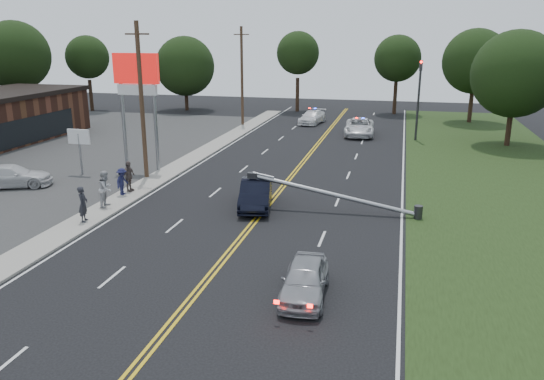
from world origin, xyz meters
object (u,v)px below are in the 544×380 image
(crashed_sedan, at_px, (256,194))
(bystander_d, at_px, (129,176))
(waiting_sedan, at_px, (305,279))
(utility_pole_mid, at_px, (142,101))
(emergency_a, at_px, (359,127))
(pylon_sign, at_px, (137,84))
(fallen_streetlight, at_px, (343,196))
(bystander_c, at_px, (122,181))
(bystander_a, at_px, (83,204))
(parked_car, at_px, (11,176))
(small_sign, at_px, (79,141))
(emergency_b, at_px, (312,117))
(traffic_signal, at_px, (419,93))
(bystander_b, at_px, (106,189))
(utility_pole_far, at_px, (242,76))

(crashed_sedan, distance_m, bystander_d, 8.13)
(waiting_sedan, bearing_deg, utility_pole_mid, 130.46)
(waiting_sedan, relative_size, emergency_a, 0.68)
(pylon_sign, relative_size, bystander_d, 4.35)
(fallen_streetlight, height_order, emergency_a, fallen_streetlight)
(bystander_c, bearing_deg, bystander_a, -170.57)
(parked_car, height_order, bystander_d, bystander_d)
(bystander_d, bearing_deg, small_sign, 65.09)
(emergency_b, bearing_deg, pylon_sign, -100.77)
(crashed_sedan, bearing_deg, bystander_a, -160.43)
(crashed_sedan, height_order, emergency_a, emergency_a)
(waiting_sedan, bearing_deg, bystander_d, 137.15)
(traffic_signal, relative_size, utility_pole_mid, 0.70)
(utility_pole_mid, bearing_deg, emergency_a, 57.28)
(small_sign, xyz_separation_m, emergency_a, (17.15, 19.21, -1.54))
(emergency_a, distance_m, bystander_a, 30.18)
(small_sign, height_order, bystander_b, small_sign)
(bystander_a, bearing_deg, small_sign, 19.52)
(pylon_sign, height_order, waiting_sedan, pylon_sign)
(traffic_signal, xyz_separation_m, emergency_b, (-10.64, 7.04, -3.51))
(parked_car, distance_m, bystander_a, 9.58)
(pylon_sign, distance_m, utility_pole_mid, 2.55)
(bystander_c, bearing_deg, fallen_streetlight, -85.55)
(bystander_a, bearing_deg, pylon_sign, -2.00)
(crashed_sedan, bearing_deg, pylon_sign, 136.91)
(bystander_d, bearing_deg, emergency_b, -5.54)
(pylon_sign, relative_size, bystander_b, 4.01)
(utility_pole_far, bearing_deg, bystander_c, -88.85)
(small_sign, xyz_separation_m, bystander_a, (5.75, -8.74, -1.31))
(utility_pole_far, height_order, emergency_a, utility_pole_far)
(traffic_signal, distance_m, utility_pole_mid, 25.12)
(emergency_b, relative_size, bystander_c, 3.02)
(utility_pole_far, bearing_deg, bystander_b, -88.44)
(pylon_sign, height_order, emergency_b, pylon_sign)
(utility_pole_mid, bearing_deg, small_sign, 180.00)
(utility_pole_far, bearing_deg, utility_pole_mid, -90.00)
(utility_pole_mid, height_order, waiting_sedan, utility_pole_mid)
(small_sign, xyz_separation_m, fallen_streetlight, (18.19, -4.00, -1.41))
(pylon_sign, distance_m, bystander_b, 9.81)
(utility_pole_mid, distance_m, emergency_a, 23.24)
(bystander_b, bearing_deg, bystander_c, 1.06)
(traffic_signal, height_order, emergency_b, traffic_signal)
(utility_pole_far, height_order, bystander_c, utility_pole_far)
(bystander_c, bearing_deg, small_sign, 56.77)
(utility_pole_mid, xyz_separation_m, crashed_sedan, (8.63, -4.12, -4.32))
(waiting_sedan, xyz_separation_m, emergency_a, (-0.78, 32.96, 0.13))
(emergency_a, height_order, bystander_b, bystander_b)
(waiting_sedan, height_order, bystander_c, bystander_c)
(traffic_signal, bearing_deg, crashed_sedan, -111.85)
(utility_pole_far, bearing_deg, crashed_sedan, -71.71)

